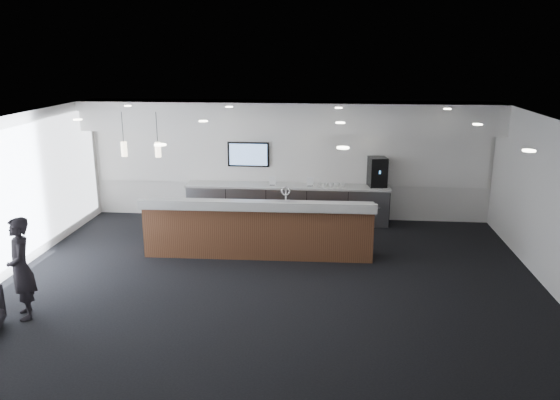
{
  "coord_description": "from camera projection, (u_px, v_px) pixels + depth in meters",
  "views": [
    {
      "loc": [
        1.03,
        -9.45,
        4.18
      ],
      "look_at": [
        0.04,
        1.3,
        1.2
      ],
      "focal_mm": 35.0,
      "sensor_mm": 36.0,
      "label": 1
    }
  ],
  "objects": [
    {
      "name": "soffit_bulkhead",
      "position": [
        287.0,
        116.0,
        12.98
      ],
      "size": [
        10.0,
        0.9,
        0.7
      ],
      "primitive_type": "cube",
      "color": "white",
      "rests_on": "back_wall"
    },
    {
      "name": "ground",
      "position": [
        272.0,
        280.0,
        10.27
      ],
      "size": [
        10.0,
        10.0,
        0.0
      ],
      "primitive_type": "plane",
      "color": "black",
      "rests_on": "ground"
    },
    {
      "name": "wall_tv",
      "position": [
        248.0,
        154.0,
        13.67
      ],
      "size": [
        1.05,
        0.08,
        0.62
      ],
      "color": "black",
      "rests_on": "back_wall"
    },
    {
      "name": "back_credenza",
      "position": [
        287.0,
        203.0,
        13.64
      ],
      "size": [
        5.06,
        0.66,
        0.95
      ],
      "color": "gray",
      "rests_on": "ground"
    },
    {
      "name": "cup_0",
      "position": [
        342.0,
        185.0,
        13.31
      ],
      "size": [
        0.11,
        0.11,
        0.1
      ],
      "primitive_type": "imported",
      "color": "white",
      "rests_on": "back_credenza"
    },
    {
      "name": "service_counter",
      "position": [
        258.0,
        229.0,
        11.37
      ],
      "size": [
        4.81,
        0.89,
        1.49
      ],
      "rotation": [
        0.0,
        0.0,
        0.02
      ],
      "color": "#502D1A",
      "rests_on": "ground"
    },
    {
      "name": "lounge_guest",
      "position": [
        21.0,
        268.0,
        8.65
      ],
      "size": [
        0.67,
        0.73,
        1.67
      ],
      "primitive_type": "imported",
      "rotation": [
        0.0,
        0.0,
        -0.99
      ],
      "color": "black",
      "rests_on": "ground"
    },
    {
      "name": "ceiling_can_lights",
      "position": [
        271.0,
        122.0,
        9.49
      ],
      "size": [
        7.0,
        5.0,
        0.02
      ],
      "primitive_type": null,
      "color": "white",
      "rests_on": "ceiling"
    },
    {
      "name": "cup_2",
      "position": [
        331.0,
        185.0,
        13.33
      ],
      "size": [
        0.14,
        0.14,
        0.1
      ],
      "primitive_type": "imported",
      "rotation": [
        0.0,
        0.0,
        1.29
      ],
      "color": "white",
      "rests_on": "back_credenza"
    },
    {
      "name": "pendant_left",
      "position": [
        154.0,
        152.0,
        10.66
      ],
      "size": [
        0.12,
        0.12,
        0.3
      ],
      "primitive_type": "cylinder",
      "color": "beige",
      "rests_on": "ceiling"
    },
    {
      "name": "info_sign_left",
      "position": [
        272.0,
        181.0,
        13.45
      ],
      "size": [
        0.16,
        0.04,
        0.22
      ],
      "primitive_type": "cube",
      "rotation": [
        0.0,
        0.0,
        -0.16
      ],
      "color": "white",
      "rests_on": "back_credenza"
    },
    {
      "name": "ceiling",
      "position": [
        271.0,
        120.0,
        9.48
      ],
      "size": [
        10.0,
        8.0,
        0.02
      ],
      "primitive_type": "cube",
      "color": "black",
      "rests_on": "back_wall"
    },
    {
      "name": "back_wall",
      "position": [
        288.0,
        160.0,
        13.72
      ],
      "size": [
        10.0,
        0.02,
        3.0
      ],
      "primitive_type": "cube",
      "color": "silver",
      "rests_on": "ground"
    },
    {
      "name": "alcove_panel",
      "position": [
        288.0,
        157.0,
        13.66
      ],
      "size": [
        9.8,
        0.06,
        1.4
      ],
      "primitive_type": "cube",
      "color": "white",
      "rests_on": "back_wall"
    },
    {
      "name": "left_wall",
      "position": [
        9.0,
        196.0,
        10.32
      ],
      "size": [
        0.02,
        8.0,
        3.0
      ],
      "primitive_type": "cube",
      "color": "silver",
      "rests_on": "ground"
    },
    {
      "name": "cup_4",
      "position": [
        319.0,
        184.0,
        13.36
      ],
      "size": [
        0.15,
        0.15,
        0.1
      ],
      "primitive_type": "imported",
      "rotation": [
        0.0,
        0.0,
        2.58
      ],
      "color": "white",
      "rests_on": "back_credenza"
    },
    {
      "name": "info_sign_right",
      "position": [
        310.0,
        182.0,
        13.37
      ],
      "size": [
        0.17,
        0.04,
        0.22
      ],
      "primitive_type": "cube",
      "rotation": [
        0.0,
        0.0,
        -0.11
      ],
      "color": "white",
      "rests_on": "back_credenza"
    },
    {
      "name": "cup_1",
      "position": [
        337.0,
        185.0,
        13.32
      ],
      "size": [
        0.15,
        0.15,
        0.1
      ],
      "primitive_type": "imported",
      "rotation": [
        0.0,
        0.0,
        0.65
      ],
      "color": "white",
      "rests_on": "back_credenza"
    },
    {
      "name": "coffee_machine",
      "position": [
        377.0,
        172.0,
        13.3
      ],
      "size": [
        0.49,
        0.57,
        0.72
      ],
      "rotation": [
        0.0,
        0.0,
        0.17
      ],
      "color": "black",
      "rests_on": "back_credenza"
    },
    {
      "name": "right_wall",
      "position": [
        558.0,
        210.0,
        9.43
      ],
      "size": [
        0.02,
        8.0,
        3.0
      ],
      "primitive_type": "cube",
      "color": "silver",
      "rests_on": "ground"
    },
    {
      "name": "cup_3",
      "position": [
        325.0,
        184.0,
        13.34
      ],
      "size": [
        0.14,
        0.14,
        0.1
      ],
      "primitive_type": "imported",
      "rotation": [
        0.0,
        0.0,
        1.94
      ],
      "color": "white",
      "rests_on": "back_credenza"
    },
    {
      "name": "pendant_right",
      "position": [
        119.0,
        152.0,
        10.72
      ],
      "size": [
        0.12,
        0.12,
        0.3
      ],
      "primitive_type": "cylinder",
      "color": "beige",
      "rests_on": "ceiling"
    },
    {
      "name": "window_blinds_wall",
      "position": [
        11.0,
        197.0,
        10.32
      ],
      "size": [
        0.04,
        7.36,
        2.55
      ],
      "primitive_type": "cube",
      "color": "#AEBFD1",
      "rests_on": "left_wall"
    }
  ]
}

